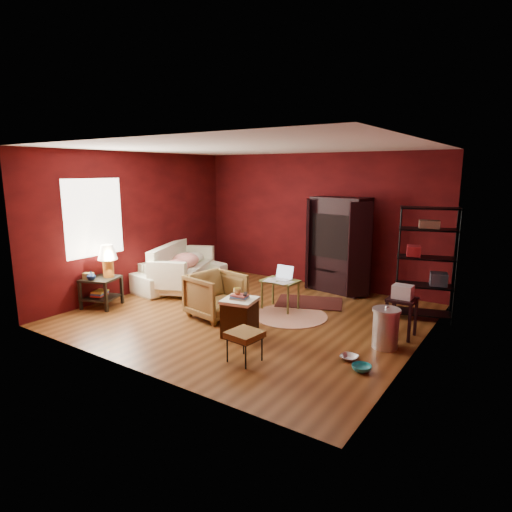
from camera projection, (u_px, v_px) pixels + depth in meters
The scene contains 18 objects.
room at pixel (247, 234), 7.09m from camera, with size 5.54×5.04×2.84m.
sofa at pixel (180, 269), 9.04m from camera, with size 2.02×0.59×0.79m, color white.
armchair at pixel (216, 293), 7.18m from camera, with size 0.80×0.75×0.82m, color black.
pet_bowl_steel at pixel (349, 351), 5.58m from camera, with size 0.23×0.06×0.23m, color #AEB1B5.
pet_bowl_turquoise at pixel (362, 362), 5.27m from camera, with size 0.25×0.08×0.25m, color teal.
vase at pixel (91, 276), 7.51m from camera, with size 0.16×0.16×0.16m, color #0C1A3E.
mug at pixel (237, 290), 6.31m from camera, with size 0.12×0.09×0.12m, color #FFED7C.
side_table at pixel (104, 270), 7.71m from camera, with size 0.73×0.73×1.13m.
sofa_cushions at pixel (181, 269), 9.02m from camera, with size 1.48×2.12×0.83m.
hamper at pixel (240, 317), 6.36m from camera, with size 0.55×0.55×0.66m.
footstool at pixel (245, 336), 5.49m from camera, with size 0.44×0.44×0.41m.
rug_round at pixel (290, 316), 7.29m from camera, with size 1.50×1.50×0.01m.
rug_oriental at pixel (309, 302), 8.01m from camera, with size 1.42×1.19×0.01m.
laptop_desk at pixel (281, 283), 7.57m from camera, with size 0.64×0.50×0.77m.
tv_armoire at pixel (339, 243), 8.63m from camera, with size 1.50×0.94×1.92m.
wire_shelving at pixel (427, 259), 6.97m from camera, with size 0.99×0.63×1.87m.
small_stand at pixel (402, 298), 6.28m from camera, with size 0.40×0.40×0.79m.
trash_can at pixel (386, 328), 5.94m from camera, with size 0.50×0.50×0.61m.
Camera 1 is at (4.02, -5.74, 2.44)m, focal length 30.00 mm.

